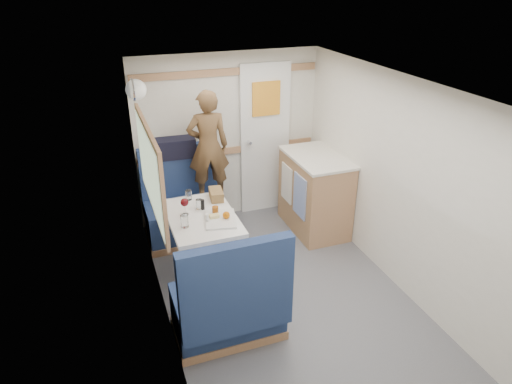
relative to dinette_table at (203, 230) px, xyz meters
name	(u,v)px	position (x,y,z in m)	size (l,w,h in m)	color
floor	(307,329)	(0.65, -1.00, -0.57)	(4.50, 4.50, 0.00)	#515156
ceiling	(322,101)	(0.65, -1.00, 1.43)	(4.50, 4.50, 0.00)	silver
wall_back	(229,138)	(0.65, 1.25, 0.43)	(2.20, 0.02, 2.00)	silver
wall_left	(171,257)	(-0.45, -1.00, 0.43)	(0.02, 4.50, 2.00)	silver
wall_right	(431,206)	(1.75, -1.00, 0.43)	(0.02, 4.50, 2.00)	silver
oak_trim_low	(229,151)	(0.65, 1.23, 0.28)	(2.15, 0.02, 0.08)	#9A6F45
oak_trim_high	(227,72)	(0.65, 1.23, 1.21)	(2.15, 0.02, 0.08)	#9A6F45
side_window	(150,170)	(-0.43, 0.00, 0.68)	(0.04, 1.30, 0.72)	gray
rear_door	(265,137)	(1.10, 1.22, 0.41)	(0.62, 0.12, 1.86)	white
dinette_table	(203,230)	(0.00, 0.00, 0.00)	(0.62, 0.92, 0.72)	white
bench_far	(185,214)	(0.00, 0.86, -0.27)	(0.90, 0.59, 1.05)	navy
bench_near	(230,309)	(0.00, -0.86, -0.27)	(0.90, 0.59, 1.05)	navy
ledge	(177,158)	(0.00, 1.12, 0.31)	(0.90, 0.14, 0.04)	#9A6F45
dome_light	(136,90)	(-0.39, 0.85, 1.18)	(0.20, 0.20, 0.20)	white
galley_counter	(315,193)	(1.47, 0.55, -0.10)	(0.57, 0.92, 0.92)	#9A6F45
person	(208,147)	(0.30, 0.86, 0.51)	(0.45, 0.30, 1.25)	brown
duffel_bag	(175,148)	(-0.02, 1.12, 0.44)	(0.45, 0.22, 0.22)	black
tray	(220,219)	(0.14, -0.14, 0.16)	(0.28, 0.36, 0.02)	silver
orange_fruit	(226,215)	(0.20, -0.16, 0.21)	(0.07, 0.07, 0.07)	#DC5E09
cheese_block	(214,216)	(0.09, -0.11, 0.19)	(0.09, 0.05, 0.03)	#D6C97C
wine_glass	(185,203)	(-0.14, 0.07, 0.28)	(0.08, 0.08, 0.17)	white
tumbler_left	(184,221)	(-0.19, -0.15, 0.21)	(0.07, 0.07, 0.12)	white
tumbler_mid	(189,195)	(-0.04, 0.37, 0.20)	(0.06, 0.06, 0.10)	silver
tumbler_right	(199,204)	(0.01, 0.14, 0.20)	(0.06, 0.06, 0.10)	white
beer_glass	(215,211)	(0.12, -0.04, 0.20)	(0.06, 0.06, 0.09)	#8C4914
pepper_grinder	(203,205)	(0.04, 0.12, 0.20)	(0.04, 0.04, 0.10)	black
salt_grinder	(207,218)	(0.02, -0.14, 0.20)	(0.04, 0.04, 0.09)	white
bread_loaf	(216,194)	(0.22, 0.30, 0.20)	(0.12, 0.23, 0.10)	olive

